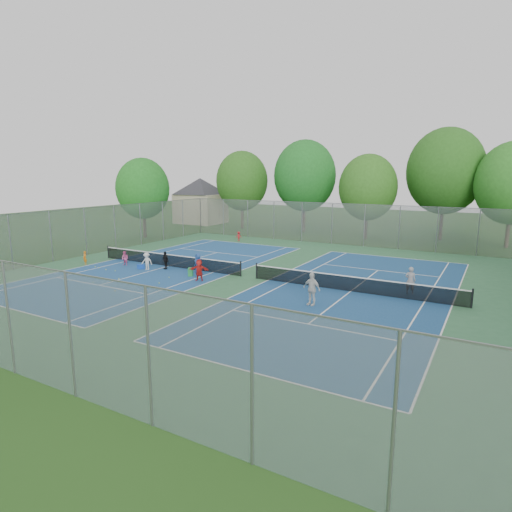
{
  "coord_description": "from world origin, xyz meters",
  "views": [
    {
      "loc": [
        14.2,
        -23.87,
        6.87
      ],
      "look_at": [
        0.0,
        1.0,
        1.3
      ],
      "focal_mm": 30.0,
      "sensor_mm": 36.0,
      "label": 1
    }
  ],
  "objects_px": {
    "net_left": "(168,260)",
    "net_right": "(351,284)",
    "ball_hopper": "(191,272)",
    "instructor": "(410,281)",
    "ball_crate": "(141,267)"
  },
  "relations": [
    {
      "from": "net_left",
      "to": "net_right",
      "type": "xyz_separation_m",
      "value": [
        14.0,
        0.0,
        0.0
      ]
    },
    {
      "from": "ball_crate",
      "to": "net_right",
      "type": "bearing_deg",
      "value": 6.18
    },
    {
      "from": "net_left",
      "to": "net_right",
      "type": "bearing_deg",
      "value": 0.0
    },
    {
      "from": "instructor",
      "to": "net_right",
      "type": "bearing_deg",
      "value": 17.06
    },
    {
      "from": "ball_hopper",
      "to": "net_left",
      "type": "bearing_deg",
      "value": 154.19
    },
    {
      "from": "net_left",
      "to": "ball_hopper",
      "type": "xyz_separation_m",
      "value": [
        3.42,
        -1.65,
        -0.16
      ]
    },
    {
      "from": "net_left",
      "to": "instructor",
      "type": "bearing_deg",
      "value": 3.95
    },
    {
      "from": "ball_hopper",
      "to": "instructor",
      "type": "xyz_separation_m",
      "value": [
        13.68,
        2.83,
        0.51
      ]
    },
    {
      "from": "ball_hopper",
      "to": "instructor",
      "type": "distance_m",
      "value": 13.98
    },
    {
      "from": "net_left",
      "to": "ball_crate",
      "type": "height_order",
      "value": "net_left"
    },
    {
      "from": "ball_crate",
      "to": "instructor",
      "type": "height_order",
      "value": "instructor"
    },
    {
      "from": "net_left",
      "to": "ball_hopper",
      "type": "distance_m",
      "value": 3.8
    },
    {
      "from": "ball_crate",
      "to": "ball_hopper",
      "type": "relative_size",
      "value": 0.68
    },
    {
      "from": "net_right",
      "to": "ball_hopper",
      "type": "distance_m",
      "value": 10.71
    },
    {
      "from": "ball_crate",
      "to": "instructor",
      "type": "xyz_separation_m",
      "value": [
        18.28,
        2.82,
        0.64
      ]
    }
  ]
}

